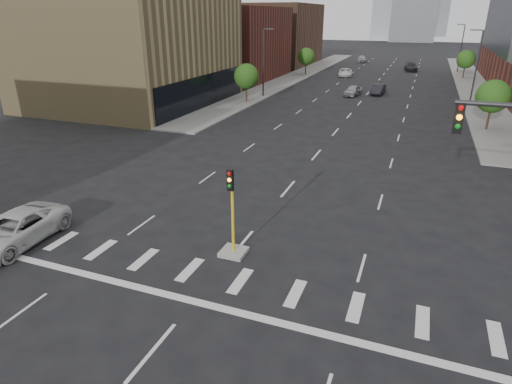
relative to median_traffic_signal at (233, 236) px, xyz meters
The scene contains 19 objects.
sidewalk_left_far 66.75m from the median_traffic_signal, 102.99° to the left, with size 5.00×92.00×0.15m, color gray.
sidewalk_right_far 66.75m from the median_traffic_signal, 77.01° to the left, with size 5.00×92.00×0.15m, color gray.
building_left_mid 41.90m from the median_traffic_signal, 131.55° to the left, with size 20.00×24.00×14.00m, color tan.
building_left_far_a 63.52m from the median_traffic_signal, 115.74° to the left, with size 20.00×22.00×12.00m, color brown.
building_left_far_b 87.64m from the median_traffic_signal, 108.32° to the left, with size 20.00×24.00×13.00m, color brown.
median_traffic_signal is the anchor object (origin of this frame).
streetlight_right_a 48.12m from the median_traffic_signal, 73.76° to the left, with size 1.60×0.22×9.07m.
streetlight_right_b 82.23m from the median_traffic_signal, 80.60° to the left, with size 1.60×0.22×9.07m.
streetlight_left 43.36m from the median_traffic_signal, 108.10° to the left, with size 1.60×0.22×9.07m.
tree_left_near 38.73m from the median_traffic_signal, 111.23° to the left, with size 3.20×3.20×4.85m.
tree_left_far 67.54m from the median_traffic_signal, 101.97° to the left, with size 3.20×3.20×4.85m.
tree_right_near 34.13m from the median_traffic_signal, 65.72° to the left, with size 3.20×3.20×4.85m.
tree_right_far 72.44m from the median_traffic_signal, 78.85° to the left, with size 3.20×3.20×4.85m.
car_near_left 46.25m from the median_traffic_signal, 92.19° to the left, with size 1.71×4.24×1.45m, color #9D9DA1.
car_mid_right 48.67m from the median_traffic_signal, 88.23° to the left, with size 1.52×4.37×1.44m, color #222227.
car_far_left 67.11m from the median_traffic_signal, 95.55° to the left, with size 2.38×5.16×1.43m, color white.
car_deep_right 80.03m from the median_traffic_signal, 86.66° to the left, with size 2.25×5.54×1.61m, color black.
car_distant 94.24m from the median_traffic_signal, 94.40° to the left, with size 1.92×4.77×1.62m, color #A2A2A6.
parked_minivan 11.06m from the median_traffic_signal, 164.44° to the right, with size 2.64×5.73×1.59m, color silver.
Camera 1 is at (7.48, -7.45, 10.76)m, focal length 30.00 mm.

